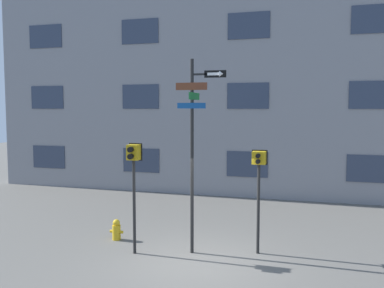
# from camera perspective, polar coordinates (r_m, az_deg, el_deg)

# --- Properties ---
(ground_plane) EXTENTS (60.00, 60.00, 0.00)m
(ground_plane) POSITION_cam_1_polar(r_m,az_deg,el_deg) (10.88, 0.62, -15.56)
(ground_plane) COLOR #595651
(building_facade) EXTENTS (24.00, 0.63, 14.29)m
(building_facade) POSITION_cam_1_polar(r_m,az_deg,el_deg) (18.55, 7.72, 15.21)
(building_facade) COLOR gray
(building_facade) RESTS_ON ground_plane
(street_sign_pole) EXTENTS (1.30, 0.92, 5.03)m
(street_sign_pole) POSITION_cam_1_polar(r_m,az_deg,el_deg) (10.95, 0.31, 0.60)
(street_sign_pole) COLOR black
(street_sign_pole) RESTS_ON ground_plane
(pedestrian_signal_left) EXTENTS (0.36, 0.40, 2.88)m
(pedestrian_signal_left) POSITION_cam_1_polar(r_m,az_deg,el_deg) (11.10, -7.79, -3.24)
(pedestrian_signal_left) COLOR black
(pedestrian_signal_left) RESTS_ON ground_plane
(pedestrian_signal_right) EXTENTS (0.40, 0.40, 2.71)m
(pedestrian_signal_right) POSITION_cam_1_polar(r_m,az_deg,el_deg) (11.15, 8.89, -3.86)
(pedestrian_signal_right) COLOR black
(pedestrian_signal_right) RESTS_ON ground_plane
(fire_hydrant) EXTENTS (0.40, 0.24, 0.60)m
(fire_hydrant) POSITION_cam_1_polar(r_m,az_deg,el_deg) (12.74, -10.04, -11.22)
(fire_hydrant) COLOR gold
(fire_hydrant) RESTS_ON ground_plane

